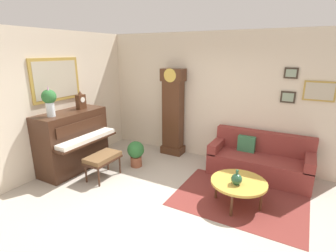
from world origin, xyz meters
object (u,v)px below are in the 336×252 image
object	(u,v)px
flower_vase	(49,100)
grandfather_clock	(173,114)
coffee_table	(239,183)
mantel_clock	(81,101)
piano_bench	(103,158)
piano	(73,141)
green_jug	(237,179)
couch	(259,160)
potted_plant	(136,152)

from	to	relation	value
flower_vase	grandfather_clock	bearing A→B (deg)	57.29
coffee_table	mantel_clock	world-z (taller)	mantel_clock
piano_bench	mantel_clock	world-z (taller)	mantel_clock
piano	coffee_table	xyz separation A→B (m)	(3.34, 0.33, -0.24)
grandfather_clock	flower_vase	xyz separation A→B (m)	(-1.40, -2.18, 0.58)
piano	green_jug	size ratio (longest dim) A/B	6.00
piano_bench	coffee_table	xyz separation A→B (m)	(2.52, 0.36, -0.02)
piano_bench	couch	xyz separation A→B (m)	(2.63, 1.60, -0.09)
mantel_clock	flower_vase	distance (m)	0.74
piano	grandfather_clock	size ratio (longest dim) A/B	0.71
potted_plant	piano	bearing A→B (deg)	-146.42
piano	flower_vase	size ratio (longest dim) A/B	2.48
piano_bench	flower_vase	distance (m)	1.45
flower_vase	mantel_clock	bearing A→B (deg)	89.96
piano	piano_bench	bearing A→B (deg)	-2.23
piano_bench	couch	world-z (taller)	couch
piano_bench	potted_plant	xyz separation A→B (m)	(0.25, 0.74, -0.08)
piano_bench	potted_plant	size ratio (longest dim) A/B	1.25
mantel_clock	green_jug	xyz separation A→B (m)	(3.32, -0.09, -0.90)
couch	coffee_table	distance (m)	1.25
grandfather_clock	flower_vase	distance (m)	2.65
coffee_table	mantel_clock	distance (m)	3.49
coffee_table	mantel_clock	bearing A→B (deg)	-179.47
piano	coffee_table	bearing A→B (deg)	5.63
mantel_clock	green_jug	size ratio (longest dim) A/B	1.58
coffee_table	green_jug	distance (m)	0.16
grandfather_clock	green_jug	size ratio (longest dim) A/B	8.46
mantel_clock	flower_vase	bearing A→B (deg)	-90.04
green_jug	piano_bench	bearing A→B (deg)	-174.44
grandfather_clock	potted_plant	size ratio (longest dim) A/B	3.62
coffee_table	flower_vase	xyz separation A→B (m)	(-3.33, -0.76, 1.16)
grandfather_clock	mantel_clock	distance (m)	2.06
potted_plant	coffee_table	bearing A→B (deg)	-9.36
couch	potted_plant	distance (m)	2.54
piano_bench	grandfather_clock	size ratio (longest dim) A/B	0.34
piano_bench	flower_vase	xyz separation A→B (m)	(-0.81, -0.40, 1.14)
piano_bench	grandfather_clock	distance (m)	1.96
mantel_clock	coffee_table	bearing A→B (deg)	0.53
grandfather_clock	green_jug	distance (m)	2.51
piano_bench	flower_vase	bearing A→B (deg)	-153.93
mantel_clock	grandfather_clock	bearing A→B (deg)	46.09
grandfather_clock	coffee_table	bearing A→B (deg)	-36.32
grandfather_clock	green_jug	xyz separation A→B (m)	(1.92, -1.54, -0.47)
grandfather_clock	couch	size ratio (longest dim) A/B	1.07
piano_bench	flower_vase	size ratio (longest dim) A/B	1.21
coffee_table	couch	bearing A→B (deg)	85.02
piano	piano_bench	xyz separation A→B (m)	(0.81, -0.03, -0.22)
piano_bench	green_jug	size ratio (longest dim) A/B	2.92
mantel_clock	potted_plant	world-z (taller)	mantel_clock
grandfather_clock	couch	xyz separation A→B (m)	(2.04, -0.18, -0.65)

